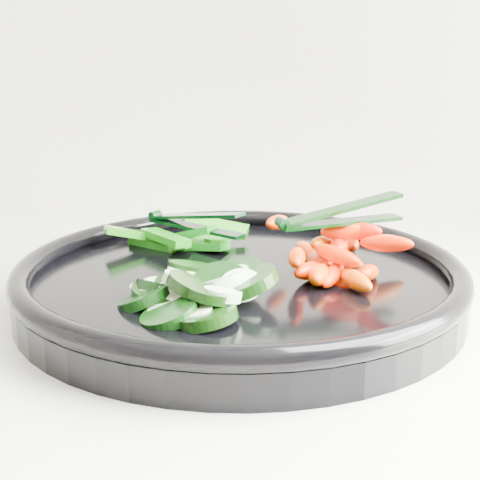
{
  "coord_description": "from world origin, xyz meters",
  "views": [
    {
      "loc": [
        0.19,
        1.15,
        1.13
      ],
      "look_at": [
        0.17,
        1.69,
        0.99
      ],
      "focal_mm": 50.0,
      "sensor_mm": 36.0,
      "label": 1
    }
  ],
  "objects": [
    {
      "name": "pepper_pile",
      "position": [
        0.12,
        1.77,
        0.96
      ],
      "size": [
        0.14,
        0.09,
        0.03
      ],
      "color": "#10710A",
      "rests_on": "veggie_tray"
    },
    {
      "name": "tong_pepper",
      "position": [
        0.13,
        1.77,
        0.98
      ],
      "size": [
        0.1,
        0.08,
        0.02
      ],
      "color": "black",
      "rests_on": "pepper_pile"
    },
    {
      "name": "cucumber_pile",
      "position": [
        0.14,
        1.62,
        0.96
      ],
      "size": [
        0.13,
        0.13,
        0.04
      ],
      "color": "black",
      "rests_on": "veggie_tray"
    },
    {
      "name": "veggie_tray",
      "position": [
        0.17,
        1.69,
        0.95
      ],
      "size": [
        0.39,
        0.39,
        0.04
      ],
      "color": "black",
      "rests_on": "counter"
    },
    {
      "name": "carrot_pile",
      "position": [
        0.26,
        1.69,
        0.97
      ],
      "size": [
        0.13,
        0.16,
        0.05
      ],
      "color": "#FF1E00",
      "rests_on": "veggie_tray"
    },
    {
      "name": "tong_carrot",
      "position": [
        0.26,
        1.7,
        1.0
      ],
      "size": [
        0.11,
        0.06,
        0.02
      ],
      "color": "black",
      "rests_on": "carrot_pile"
    }
  ]
}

